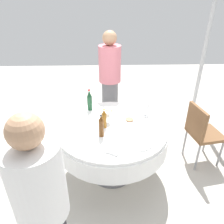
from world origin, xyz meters
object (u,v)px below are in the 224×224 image
object	(u,v)px
bottle_dark_green_north	(90,101)
wine_glass_rear	(146,107)
wine_glass_front	(108,115)
plate_left	(80,128)
plate_right	(129,120)
person_north	(110,83)
bottle_brown_near	(101,126)
plate_outer	(140,143)
plate_west	(109,111)
dining_table	(112,136)
bottle_amber_far	(104,119)
chair_south	(201,130)
person_far	(44,213)

from	to	relation	value
bottle_dark_green_north	wine_glass_rear	size ratio (longest dim) A/B	1.92
wine_glass_front	plate_left	distance (m)	0.37
wine_glass_front	plate_left	world-z (taller)	wine_glass_front
plate_right	person_north	bearing A→B (deg)	12.65
bottle_brown_near	plate_outer	size ratio (longest dim) A/B	1.07
plate_left	plate_west	distance (m)	0.54
wine_glass_front	plate_outer	distance (m)	0.56
wine_glass_rear	plate_outer	xyz separation A→B (m)	(-0.63, 0.16, -0.10)
bottle_dark_green_north	plate_right	bearing A→B (deg)	-122.34
dining_table	bottle_brown_near	world-z (taller)	bottle_brown_near
plate_left	plate_west	world-z (taller)	plate_west
bottle_brown_near	person_north	distance (m)	1.26
plate_outer	plate_west	bearing A→B (deg)	22.89
bottle_amber_far	wine_glass_front	xyz separation A→B (m)	(0.10, -0.05, -0.01)
plate_west	chair_south	world-z (taller)	chair_south
bottle_amber_far	plate_west	distance (m)	0.40
plate_right	person_far	xyz separation A→B (m)	(-1.30, 0.71, 0.08)
dining_table	plate_west	bearing A→B (deg)	3.80
dining_table	wine_glass_rear	size ratio (longest dim) A/B	8.76
bottle_dark_green_north	wine_glass_rear	distance (m)	0.74
bottle_dark_green_north	bottle_brown_near	distance (m)	0.64
person_north	chair_south	distance (m)	1.51
dining_table	wine_glass_front	world-z (taller)	wine_glass_front
plate_west	plate_right	size ratio (longest dim) A/B	0.94
plate_right	plate_west	bearing A→B (deg)	43.06
bottle_brown_near	plate_left	xyz separation A→B (m)	(0.15, 0.26, -0.11)
person_north	plate_left	bearing A→B (deg)	-108.82
bottle_brown_near	person_far	bearing A→B (deg)	159.88
plate_outer	bottle_brown_near	bearing A→B (deg)	67.88
plate_right	dining_table	bearing A→B (deg)	115.80
wine_glass_rear	person_far	bearing A→B (deg)	147.50
bottle_dark_green_north	wine_glass_front	distance (m)	0.42
bottle_dark_green_north	wine_glass_front	size ratio (longest dim) A/B	2.14
dining_table	plate_right	bearing A→B (deg)	-64.20
dining_table	bottle_amber_far	distance (m)	0.28
bottle_amber_far	bottle_brown_near	size ratio (longest dim) A/B	0.91
bottle_amber_far	plate_west	size ratio (longest dim) A/B	1.02
person_far	chair_south	xyz separation A→B (m)	(1.39, -1.68, -0.31)
plate_left	chair_south	size ratio (longest dim) A/B	0.27
plate_left	plate_right	bearing A→B (deg)	-76.02
plate_outer	person_far	size ratio (longest dim) A/B	0.16
dining_table	bottle_dark_green_north	size ratio (longest dim) A/B	4.56
bottle_amber_far	plate_west	bearing A→B (deg)	-10.04
dining_table	person_far	bearing A→B (deg)	157.72
bottle_amber_far	plate_right	world-z (taller)	bottle_amber_far
plate_left	chair_south	xyz separation A→B (m)	(0.25, -1.57, -0.23)
bottle_dark_green_north	plate_west	xyz separation A→B (m)	(-0.06, -0.26, -0.12)
wine_glass_front	plate_left	xyz separation A→B (m)	(-0.13, 0.34, -0.09)
bottle_brown_near	plate_west	size ratio (longest dim) A/B	1.12
plate_left	plate_right	xyz separation A→B (m)	(0.15, -0.60, 0.00)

